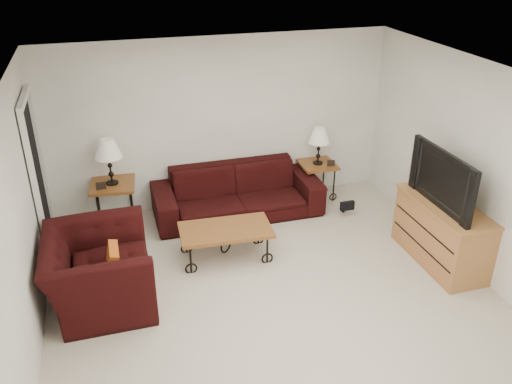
# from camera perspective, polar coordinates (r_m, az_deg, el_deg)

# --- Properties ---
(ground) EXTENTS (5.00, 5.00, 0.00)m
(ground) POSITION_cam_1_polar(r_m,az_deg,el_deg) (6.25, 1.86, -11.01)
(ground) COLOR beige
(ground) RESTS_ON ground
(wall_back) EXTENTS (5.00, 0.02, 2.50)m
(wall_back) POSITION_cam_1_polar(r_m,az_deg,el_deg) (7.81, -3.80, 7.30)
(wall_back) COLOR white
(wall_back) RESTS_ON ground
(wall_front) EXTENTS (5.00, 0.02, 2.50)m
(wall_front) POSITION_cam_1_polar(r_m,az_deg,el_deg) (3.73, 14.87, -17.81)
(wall_front) COLOR white
(wall_front) RESTS_ON ground
(wall_left) EXTENTS (0.02, 5.00, 2.50)m
(wall_left) POSITION_cam_1_polar(r_m,az_deg,el_deg) (5.42, -23.97, -4.14)
(wall_left) COLOR white
(wall_left) RESTS_ON ground
(wall_right) EXTENTS (0.02, 5.00, 2.50)m
(wall_right) POSITION_cam_1_polar(r_m,az_deg,el_deg) (6.74, 22.66, 2.06)
(wall_right) COLOR white
(wall_right) RESTS_ON ground
(ceiling) EXTENTS (5.00, 5.00, 0.00)m
(ceiling) POSITION_cam_1_polar(r_m,az_deg,el_deg) (5.13, 2.27, 11.74)
(ceiling) COLOR white
(ceiling) RESTS_ON wall_back
(doorway) EXTENTS (0.08, 0.94, 2.04)m
(doorway) POSITION_cam_1_polar(r_m,az_deg,el_deg) (6.99, -22.19, 0.90)
(doorway) COLOR black
(doorway) RESTS_ON ground
(sofa) EXTENTS (2.41, 0.94, 0.70)m
(sofa) POSITION_cam_1_polar(r_m,az_deg,el_deg) (7.75, -2.01, -0.03)
(sofa) COLOR black
(sofa) RESTS_ON ground
(side_table_left) EXTENTS (0.65, 0.65, 0.65)m
(side_table_left) POSITION_cam_1_polar(r_m,az_deg,el_deg) (7.73, -14.80, -1.27)
(side_table_left) COLOR brown
(side_table_left) RESTS_ON ground
(side_table_right) EXTENTS (0.53, 0.53, 0.57)m
(side_table_right) POSITION_cam_1_polar(r_m,az_deg,el_deg) (8.32, 6.50, 1.25)
(side_table_right) COLOR brown
(side_table_right) RESTS_ON ground
(lamp_left) EXTENTS (0.40, 0.40, 0.65)m
(lamp_left) POSITION_cam_1_polar(r_m,az_deg,el_deg) (7.46, -15.37, 3.12)
(lamp_left) COLOR black
(lamp_left) RESTS_ON side_table_left
(lamp_right) EXTENTS (0.33, 0.33, 0.57)m
(lamp_right) POSITION_cam_1_polar(r_m,az_deg,el_deg) (8.09, 6.71, 4.91)
(lamp_right) COLOR black
(lamp_right) RESTS_ON side_table_right
(photo_frame_left) EXTENTS (0.13, 0.03, 0.11)m
(photo_frame_left) POSITION_cam_1_polar(r_m,az_deg,el_deg) (7.43, -16.21, 0.64)
(photo_frame_left) COLOR black
(photo_frame_left) RESTS_ON side_table_left
(photo_frame_right) EXTENTS (0.11, 0.04, 0.10)m
(photo_frame_right) POSITION_cam_1_polar(r_m,az_deg,el_deg) (8.11, 8.00, 3.07)
(photo_frame_right) COLOR black
(photo_frame_right) RESTS_ON side_table_right
(coffee_table) EXTENTS (1.17, 0.68, 0.43)m
(coffee_table) POSITION_cam_1_polar(r_m,az_deg,el_deg) (6.80, -3.22, -5.45)
(coffee_table) COLOR brown
(coffee_table) RESTS_ON ground
(armchair) EXTENTS (1.12, 1.28, 0.83)m
(armchair) POSITION_cam_1_polar(r_m,az_deg,el_deg) (6.17, -16.42, -8.05)
(armchair) COLOR black
(armchair) RESTS_ON ground
(throw_pillow) EXTENTS (0.10, 0.38, 0.38)m
(throw_pillow) POSITION_cam_1_polar(r_m,az_deg,el_deg) (6.07, -15.11, -7.32)
(throw_pillow) COLOR orange
(throw_pillow) RESTS_ON armchair
(tv_stand) EXTENTS (0.56, 1.34, 0.81)m
(tv_stand) POSITION_cam_1_polar(r_m,az_deg,el_deg) (7.03, 19.22, -4.13)
(tv_stand) COLOR #BB8845
(tv_stand) RESTS_ON ground
(television) EXTENTS (0.16, 1.20, 0.69)m
(television) POSITION_cam_1_polar(r_m,az_deg,el_deg) (6.68, 20.02, 1.40)
(television) COLOR black
(television) RESTS_ON tv_stand
(backpack) EXTENTS (0.39, 0.34, 0.42)m
(backpack) POSITION_cam_1_polar(r_m,az_deg,el_deg) (7.94, 9.38, -0.86)
(backpack) COLOR black
(backpack) RESTS_ON ground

